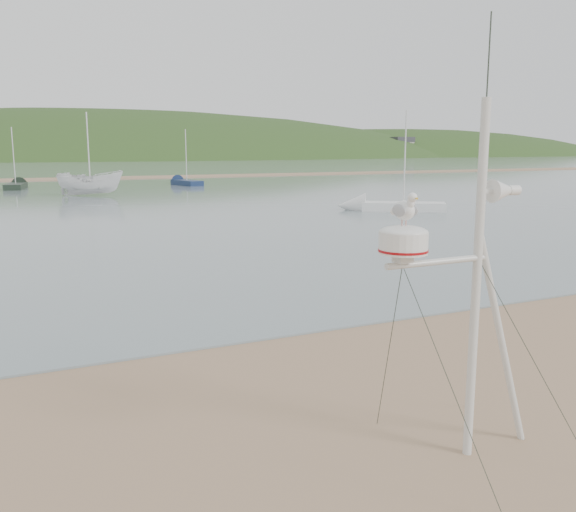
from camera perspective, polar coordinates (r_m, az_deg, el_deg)
name	(u,v)px	position (r m, az deg, el deg)	size (l,w,h in m)	color
ground	(170,474)	(7.48, -10.94, -19.37)	(560.00, 560.00, 0.00)	#8C6C51
water	(1,166)	(138.40, -25.27, 7.61)	(560.00, 256.00, 0.04)	slate
sandbar	(9,180)	(76.44, -24.65, 6.48)	(560.00, 7.00, 0.07)	#8C6C51
hill_ridge	(56,212)	(243.30, -20.88, 3.90)	(620.00, 180.00, 80.00)	#223B18
far_cottages	(8,147)	(202.39, -24.74, 9.26)	(294.40, 6.30, 8.00)	beige
mast_rig	(471,358)	(7.52, 16.78, -9.16)	(2.27, 2.42, 5.11)	silver
boat_white	(89,163)	(49.51, -18.12, 8.28)	(1.88, 1.93, 4.99)	white
sailboat_dark_mid	(18,185)	(61.41, -23.93, 6.08)	(2.45, 6.07, 5.92)	black
sailboat_white_near	(376,206)	(36.27, 8.27, 4.66)	(6.01, 4.80, 6.24)	white
sailboat_blue_far	(181,182)	(62.45, -10.03, 6.84)	(2.42, 6.04, 5.88)	#142447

